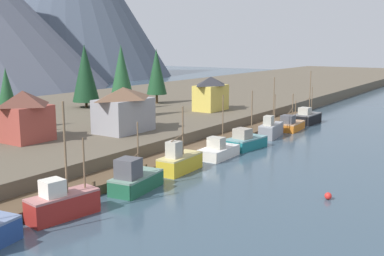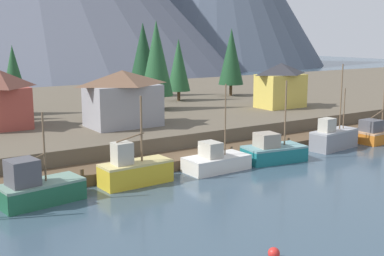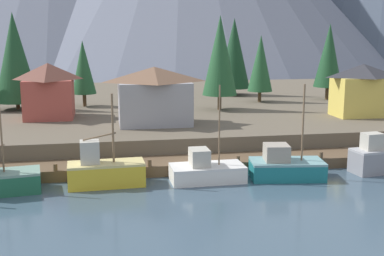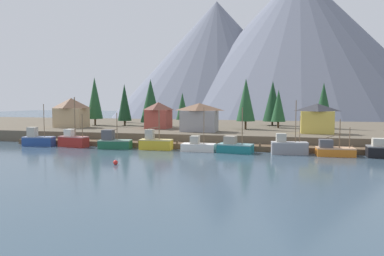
# 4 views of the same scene
# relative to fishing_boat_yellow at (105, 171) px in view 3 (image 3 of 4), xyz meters

# --- Properties ---
(ground_plane) EXTENTS (400.00, 400.00, 1.00)m
(ground_plane) POSITION_rel_fishing_boat_yellow_xyz_m (7.89, 21.52, -1.74)
(ground_plane) COLOR #384C5B
(dock) EXTENTS (80.00, 4.00, 1.60)m
(dock) POSITION_rel_fishing_boat_yellow_xyz_m (7.89, 3.51, -0.74)
(dock) COLOR brown
(dock) RESTS_ON ground_plane
(shoreline_bank) EXTENTS (400.00, 56.00, 2.50)m
(shoreline_bank) POSITION_rel_fishing_boat_yellow_xyz_m (7.89, 33.52, 0.01)
(shoreline_bank) COLOR brown
(shoreline_bank) RESTS_ON ground_plane
(fishing_boat_yellow) EXTENTS (6.36, 2.78, 7.70)m
(fishing_boat_yellow) POSITION_rel_fishing_boat_yellow_xyz_m (0.00, 0.00, 0.00)
(fishing_boat_yellow) COLOR gold
(fishing_boat_yellow) RESTS_ON ground_plane
(fishing_boat_white) EXTENTS (6.32, 3.19, 8.24)m
(fishing_boat_white) POSITION_rel_fishing_boat_yellow_xyz_m (8.56, -0.23, -0.32)
(fishing_boat_white) COLOR silver
(fishing_boat_white) RESTS_ON ground_plane
(fishing_boat_teal) EXTENTS (6.63, 4.01, 8.26)m
(fishing_boat_teal) POSITION_rel_fishing_boat_yellow_xyz_m (15.50, -0.64, -0.17)
(fishing_boat_teal) COLOR #196B70
(fishing_boat_teal) RESTS_ON ground_plane
(fishing_boat_grey) EXTENTS (6.51, 3.12, 9.58)m
(fishing_boat_grey) POSITION_rel_fishing_boat_yellow_xyz_m (25.07, -0.18, 0.05)
(fishing_boat_grey) COLOR gray
(fishing_boat_grey) RESTS_ON ground_plane
(house_grey) EXTENTS (8.21, 5.51, 6.37)m
(house_grey) POSITION_rel_fishing_boat_yellow_xyz_m (5.62, 13.68, 4.50)
(house_grey) COLOR gray
(house_grey) RESTS_ON shoreline_bank
(house_yellow) EXTENTS (6.93, 4.32, 6.33)m
(house_yellow) POSITION_rel_fishing_boat_yellow_xyz_m (30.90, 14.83, 4.48)
(house_yellow) COLOR gold
(house_yellow) RESTS_ON shoreline_bank
(house_red) EXTENTS (5.79, 5.94, 6.51)m
(house_red) POSITION_rel_fishing_boat_yellow_xyz_m (-6.24, 20.03, 4.58)
(house_red) COLOR #9E4238
(house_red) RESTS_ON shoreline_bank
(conifer_near_right) EXTENTS (3.32, 3.32, 8.99)m
(conifer_near_right) POSITION_rel_fishing_boat_yellow_xyz_m (-2.51, 28.80, 6.61)
(conifer_near_right) COLOR #4C3823
(conifer_near_right) RESTS_ON shoreline_bank
(conifer_mid_right) EXTENTS (4.21, 4.21, 11.33)m
(conifer_mid_right) POSITION_rel_fishing_boat_yellow_xyz_m (33.43, 29.63, 7.88)
(conifer_mid_right) COLOR #4C3823
(conifer_mid_right) RESTS_ON shoreline_bank
(conifer_back_left) EXTENTS (5.25, 5.25, 12.25)m
(conifer_back_left) POSITION_rel_fishing_boat_yellow_xyz_m (20.85, 37.32, 7.96)
(conifer_back_left) COLOR #4C3823
(conifer_back_left) RESTS_ON shoreline_bank
(conifer_back_right) EXTENTS (4.52, 4.52, 12.24)m
(conifer_back_right) POSITION_rel_fishing_boat_yellow_xyz_m (15.06, 22.55, 8.35)
(conifer_back_right) COLOR #4C3823
(conifer_back_right) RESTS_ON shoreline_bank
(conifer_centre) EXTENTS (3.62, 3.62, 9.66)m
(conifer_centre) POSITION_rel_fishing_boat_yellow_xyz_m (22.60, 28.97, 6.86)
(conifer_centre) COLOR #4C3823
(conifer_centre) RESTS_ON shoreline_bank
(conifer_far_right) EXTENTS (5.57, 5.57, 12.63)m
(conifer_far_right) POSITION_rel_fishing_boat_yellow_xyz_m (-11.13, 27.75, 8.07)
(conifer_far_right) COLOR #4C3823
(conifer_far_right) RESTS_ON shoreline_bank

